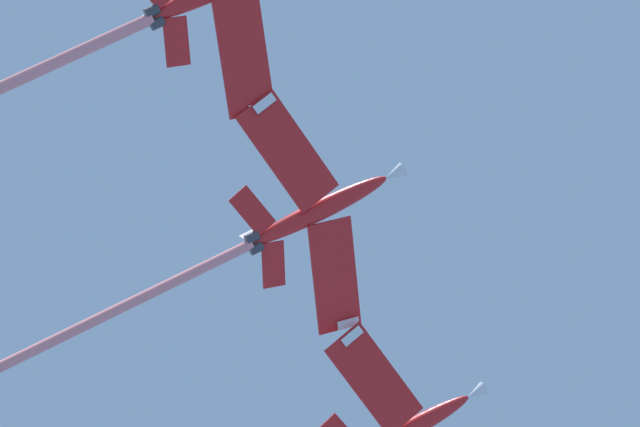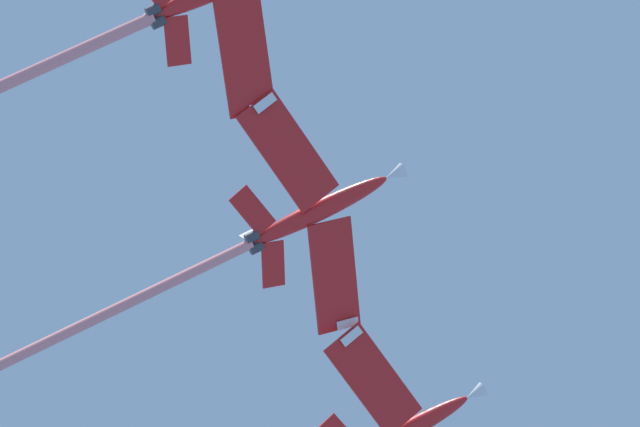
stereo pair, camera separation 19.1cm
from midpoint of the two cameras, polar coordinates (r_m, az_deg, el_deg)
name	(u,v)px [view 2 (the right image)]	position (r m, az deg, el deg)	size (l,w,h in m)	color
jet_centre	(229,254)	(112.01, -3.53, -1.54)	(20.15, 46.04, 21.19)	red
jet_inner_right	(102,40)	(107.94, -8.35, 6.56)	(20.15, 48.94, 20.59)	red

